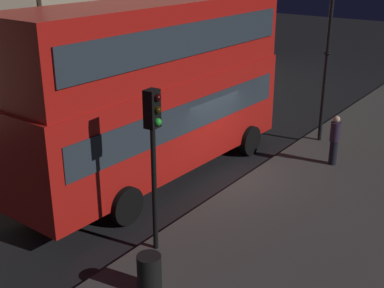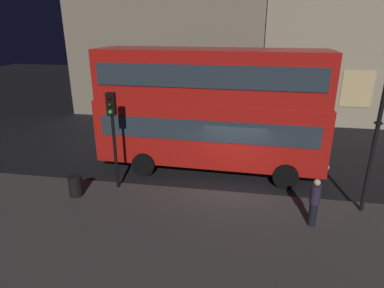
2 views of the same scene
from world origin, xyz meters
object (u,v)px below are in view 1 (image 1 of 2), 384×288
Objects in this scene: litter_bin at (149,273)px; pedestrian at (335,139)px; double_decker_bus at (156,83)px; traffic_light_near_kerb at (153,138)px; street_lamp at (330,30)px.

pedestrian is at bearing -3.47° from litter_bin.
pedestrian is (3.93, -4.18, -2.05)m from double_decker_bus.
litter_bin is (-4.71, -3.66, -2.50)m from double_decker_bus.
double_decker_bus is at bearing 35.75° from traffic_light_near_kerb.
street_lamp reaches higher than double_decker_bus.
street_lamp is at bearing -4.41° from traffic_light_near_kerb.
pedestrian is at bearing -45.07° from double_decker_bus.
litter_bin is at bearing -148.51° from traffic_light_near_kerb.
street_lamp is 11.17m from litter_bin.
double_decker_bus reaches higher than pedestrian.
traffic_light_near_kerb is 2.87m from litter_bin.
street_lamp is (5.84, -2.93, 1.11)m from double_decker_bus.
double_decker_bus is 4.36m from traffic_light_near_kerb.
pedestrian is at bearing -14.41° from traffic_light_near_kerb.
street_lamp is 6.86× the size of litter_bin.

